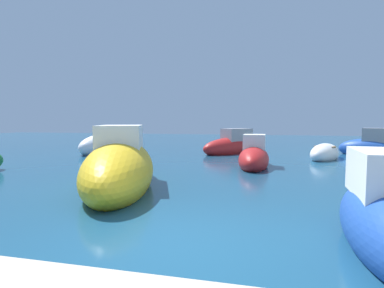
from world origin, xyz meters
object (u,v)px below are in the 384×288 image
Objects in this scene: moored_boat_1 at (233,146)px; moored_boat_8 at (371,147)px; moored_boat_5 at (254,157)px; moored_boat_3 at (325,153)px; moored_boat_0 at (120,167)px; moored_boat_4 at (106,146)px.

moored_boat_1 is 1.13× the size of moored_boat_8.
moored_boat_5 is 9.28m from moored_boat_8.
moored_boat_8 reaches higher than moored_boat_3.
moored_boat_0 reaches higher than moored_boat_5.
moored_boat_1 is 5.39m from moored_boat_3.
moored_boat_8 reaches higher than moored_boat_1.
moored_boat_3 is 5.14m from moored_boat_5.
moored_boat_0 reaches higher than moored_boat_4.
moored_boat_4 is at bearing 30.51° from moored_boat_8.
moored_boat_3 is 0.89× the size of moored_boat_8.
moored_boat_1 is at bearing -82.92° from moored_boat_3.
moored_boat_3 is 4.15m from moored_boat_8.
moored_boat_0 is 15.81m from moored_boat_8.
moored_boat_1 is (2.52, 10.54, -0.13)m from moored_boat_0.
moored_boat_1 is 8.27m from moored_boat_8.
moored_boat_1 is 5.51m from moored_boat_5.
moored_boat_0 reaches higher than moored_boat_8.
moored_boat_4 is (-13.28, 0.45, 0.14)m from moored_boat_3.
moored_boat_8 is (8.20, 1.07, -0.01)m from moored_boat_1.
moored_boat_3 is at bearing 95.00° from moored_boat_4.
moored_boat_5 is 0.99× the size of moored_boat_8.
moored_boat_1 is at bearing -163.64° from moored_boat_5.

